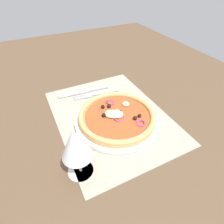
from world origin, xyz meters
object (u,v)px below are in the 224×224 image
(plate, at_px, (117,120))
(wine_glass, at_px, (76,145))
(fork, at_px, (94,94))
(knife, at_px, (83,91))
(pizza, at_px, (117,116))

(plate, xyz_separation_m, wine_glass, (-0.12, 0.16, 0.09))
(fork, distance_m, wine_glass, 0.34)
(fork, distance_m, knife, 0.05)
(pizza, distance_m, wine_glass, 0.22)
(plate, height_order, knife, plate)
(plate, relative_size, pizza, 1.09)
(pizza, distance_m, knife, 0.21)
(knife, bearing_deg, plate, 106.74)
(pizza, height_order, knife, pizza)
(pizza, bearing_deg, plate, -179.43)
(fork, xyz_separation_m, wine_glass, (-0.29, 0.15, 0.09))
(plate, height_order, fork, plate)
(plate, bearing_deg, knife, 11.27)
(pizza, height_order, wine_glass, wine_glass)
(knife, bearing_deg, pizza, 106.75)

